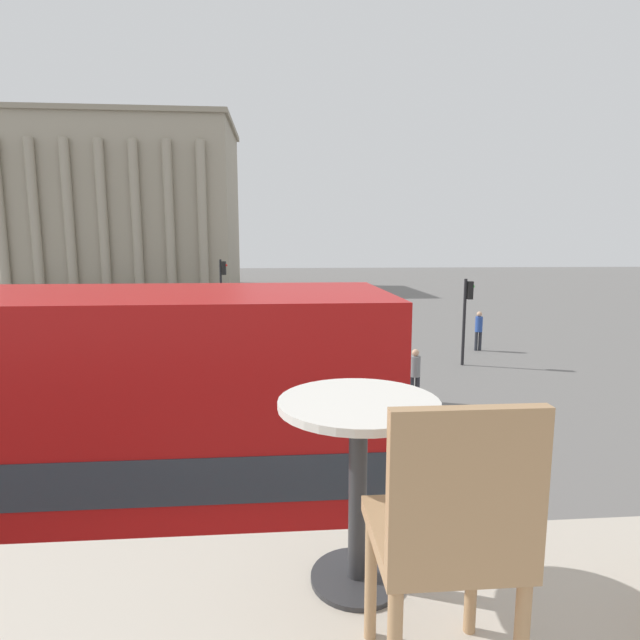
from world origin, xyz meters
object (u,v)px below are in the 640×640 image
Objects in this scene: pedestrian_grey at (415,372)px; traffic_light_far at (222,286)px; traffic_light_mid at (467,309)px; pedestrian_white at (293,318)px; pedestrian_blue at (479,328)px; traffic_light_near at (37,340)px; pedestrian_black at (186,315)px; cafe_chair_0 at (449,533)px; plaza_building_left at (125,207)px; cafe_dining_table at (358,450)px.

traffic_light_far is at bearing -97.25° from pedestrian_grey.
traffic_light_mid is 9.37m from pedestrian_white.
pedestrian_blue is at bearing 87.13° from pedestrian_white.
traffic_light_far is at bearing 144.13° from traffic_light_mid.
traffic_light_near reaches higher than pedestrian_black.
cafe_chair_0 is 0.04× the size of plaza_building_left.
pedestrian_blue is (8.41, 20.28, -2.95)m from cafe_chair_0.
traffic_light_mid is 0.86× the size of traffic_light_far.
plaza_building_left is at bearing 134.26° from pedestrian_blue.
traffic_light_far is 12.96m from pedestrian_blue.
cafe_dining_table is at bearing 35.58° from pedestrian_grey.
traffic_light_near is 14.17m from pedestrian_white.
traffic_light_far is 2.99m from pedestrian_black.
traffic_light_far is (-3.52, 25.11, -1.38)m from cafe_chair_0.
plaza_building_left is at bearing 107.31° from cafe_dining_table.
cafe_dining_table is 0.18× the size of traffic_light_far.
pedestrian_black is (-2.18, 1.18, -1.68)m from traffic_light_far.
pedestrian_blue is at bearing 58.51° from traffic_light_mid.
plaza_building_left is at bearing -101.80° from pedestrian_grey.
pedestrian_blue is (25.78, -35.44, -7.78)m from plaza_building_left.
pedestrian_blue is 1.11× the size of pedestrian_black.
cafe_chair_0 is at bearing -72.69° from plaza_building_left.
cafe_dining_table reaches higher than pedestrian_black.
cafe_chair_0 is 0.56× the size of pedestrian_grey.
plaza_building_left is 6.03× the size of traffic_light_far.
plaza_building_left is (-17.20, 55.20, 4.82)m from cafe_dining_table.
pedestrian_black is (-5.83, 2.16, -0.10)m from pedestrian_white.
cafe_dining_table is 58.02m from plaza_building_left.
traffic_light_far reaches higher than pedestrian_grey.
pedestrian_grey is at bearing 39.50° from pedestrian_white.
traffic_light_mid is at bearing 67.87° from pedestrian_white.
cafe_dining_table is 0.21× the size of traffic_light_mid.
cafe_chair_0 reaches higher than cafe_dining_table.
traffic_light_near reaches higher than pedestrian_white.
pedestrian_blue reaches higher than pedestrian_white.
cafe_dining_table reaches higher than traffic_light_mid.
pedestrian_white is 6.22m from pedestrian_black.
pedestrian_grey is (-3.23, -4.45, -1.32)m from traffic_light_mid.
cafe_chair_0 is 58.57m from plaza_building_left.
traffic_light_near is at bearing -6.78° from pedestrian_white.
pedestrian_grey is (3.56, 13.21, -3.04)m from cafe_chair_0.
cafe_chair_0 is 13.63m from traffic_light_near.
pedestrian_grey is (10.24, 1.43, -1.41)m from traffic_light_near.
traffic_light_near is (-6.50, 11.25, -1.65)m from cafe_dining_table.
pedestrian_black is (-12.49, 8.64, -1.34)m from traffic_light_mid.
pedestrian_black is (-5.52, 25.76, -3.07)m from cafe_dining_table.
pedestrian_grey is at bearing 73.58° from cafe_dining_table.
pedestrian_black is (11.67, -29.44, -7.89)m from plaza_building_left.
traffic_light_near is (10.70, -43.95, -6.47)m from plaza_building_left.
plaza_building_left is at bearing 122.40° from traffic_light_mid.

